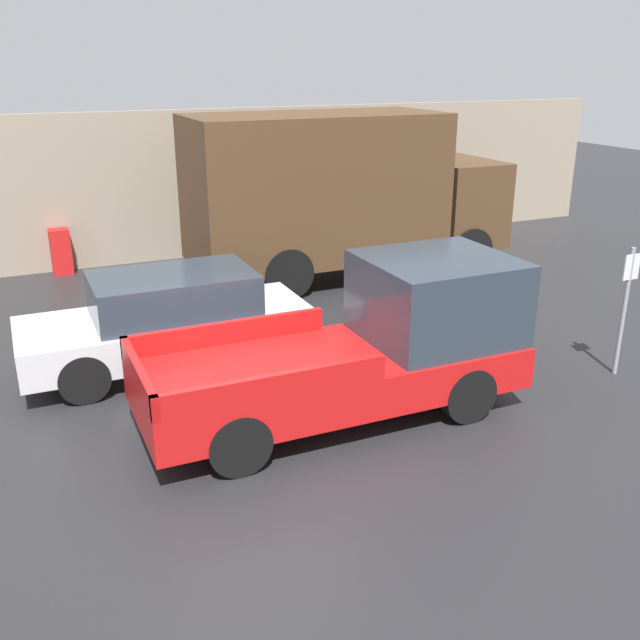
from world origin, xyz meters
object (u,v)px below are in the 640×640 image
(parking_sign, at_px, (625,304))
(newspaper_box, at_px, (61,252))
(car, at_px, (170,320))
(pickup_truck, at_px, (371,344))
(delivery_truck, at_px, (338,191))

(parking_sign, xyz_separation_m, newspaper_box, (-7.57, 9.59, -0.65))
(car, distance_m, newspaper_box, 6.47)
(pickup_truck, distance_m, car, 3.50)
(car, bearing_deg, delivery_truck, 37.37)
(car, xyz_separation_m, delivery_truck, (4.73, 3.61, 1.16))
(pickup_truck, distance_m, parking_sign, 4.21)
(pickup_truck, distance_m, newspaper_box, 9.66)
(delivery_truck, relative_size, newspaper_box, 6.86)
(pickup_truck, bearing_deg, newspaper_box, 110.64)
(pickup_truck, relative_size, car, 1.16)
(car, bearing_deg, newspaper_box, 100.04)
(delivery_truck, xyz_separation_m, parking_sign, (1.71, -6.83, -0.79))
(parking_sign, bearing_deg, car, 153.41)
(pickup_truck, xyz_separation_m, newspaper_box, (-3.40, 9.03, -0.46))
(car, height_order, newspaper_box, car)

